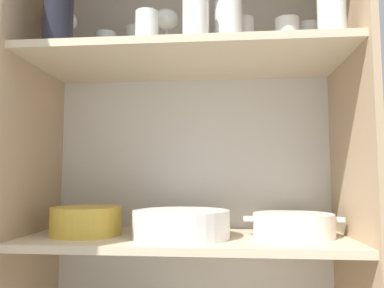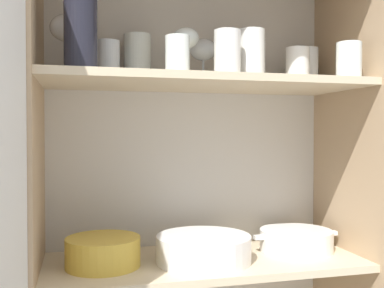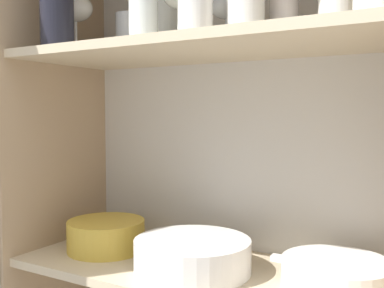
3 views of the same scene
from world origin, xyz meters
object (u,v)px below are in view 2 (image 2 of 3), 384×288
(wine_bottle, at_px, (81,21))
(mixing_bowl_large, at_px, (103,251))
(plate_stack_white, at_px, (204,249))
(casserole_dish, at_px, (296,240))

(wine_bottle, distance_m, mixing_bowl_large, 0.58)
(plate_stack_white, xyz_separation_m, mixing_bowl_large, (-0.27, 0.02, 0.01))
(wine_bottle, bearing_deg, casserole_dish, 11.13)
(plate_stack_white, height_order, casserole_dish, plate_stack_white)
(plate_stack_white, xyz_separation_m, casserole_dish, (0.30, 0.05, -0.01))
(casserole_dish, bearing_deg, wine_bottle, -168.87)
(plate_stack_white, bearing_deg, casserole_dish, 8.72)
(plate_stack_white, distance_m, mixing_bowl_large, 0.27)
(wine_bottle, xyz_separation_m, casserole_dish, (0.62, 0.12, -0.58))
(mixing_bowl_large, bearing_deg, casserole_dish, 2.35)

